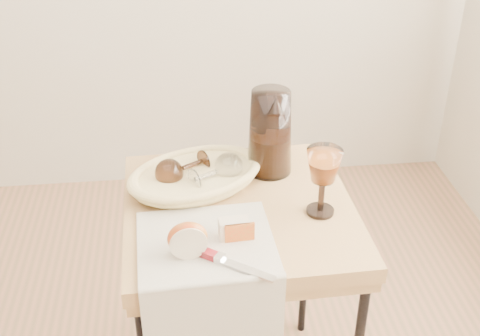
{
  "coord_description": "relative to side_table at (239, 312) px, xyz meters",
  "views": [
    {
      "loc": [
        0.52,
        -0.76,
        1.59
      ],
      "look_at": [
        0.65,
        0.47,
        0.84
      ],
      "focal_mm": 45.98,
      "sensor_mm": 36.0,
      "label": 1
    }
  ],
  "objects": [
    {
      "name": "side_table",
      "position": [
        0.0,
        0.0,
        0.0
      ],
      "size": [
        0.58,
        0.58,
        0.72
      ],
      "primitive_type": null,
      "rotation": [
        0.0,
        0.0,
        0.03
      ],
      "color": "brown",
      "rests_on": "floor"
    },
    {
      "name": "tea_towel",
      "position": [
        -0.09,
        -0.14,
        0.36
      ],
      "size": [
        0.32,
        0.29,
        0.01
      ],
      "primitive_type": "cube",
      "rotation": [
        0.0,
        0.0,
        0.05
      ],
      "color": "silver",
      "rests_on": "side_table"
    },
    {
      "name": "bread_basket",
      "position": [
        -0.1,
        0.1,
        0.38
      ],
      "size": [
        0.38,
        0.33,
        0.05
      ],
      "primitive_type": null,
      "rotation": [
        0.0,
        0.0,
        0.4
      ],
      "color": "tan",
      "rests_on": "side_table"
    },
    {
      "name": "goblet_lying_a",
      "position": [
        -0.13,
        0.11,
        0.41
      ],
      "size": [
        0.14,
        0.12,
        0.07
      ],
      "primitive_type": null,
      "rotation": [
        0.0,
        0.0,
        3.67
      ],
      "color": "#482A19",
      "rests_on": "bread_basket"
    },
    {
      "name": "goblet_lying_b",
      "position": [
        -0.05,
        0.08,
        0.41
      ],
      "size": [
        0.14,
        0.13,
        0.08
      ],
      "primitive_type": null,
      "rotation": [
        0.0,
        0.0,
        0.52
      ],
      "color": "white",
      "rests_on": "bread_basket"
    },
    {
      "name": "pitcher",
      "position": [
        0.1,
        0.16,
        0.48
      ],
      "size": [
        0.18,
        0.25,
        0.27
      ],
      "primitive_type": null,
      "rotation": [
        0.0,
        0.0,
        -0.09
      ],
      "color": "black",
      "rests_on": "side_table"
    },
    {
      "name": "wine_goblet",
      "position": [
        0.19,
        -0.05,
        0.45
      ],
      "size": [
        0.1,
        0.1,
        0.18
      ],
      "primitive_type": null,
      "rotation": [
        0.0,
        0.0,
        -0.17
      ],
      "color": "white",
      "rests_on": "side_table"
    },
    {
      "name": "apple_half",
      "position": [
        -0.13,
        -0.18,
        0.41
      ],
      "size": [
        0.09,
        0.05,
        0.08
      ],
      "primitive_type": "ellipsoid",
      "rotation": [
        0.0,
        0.0,
        0.08
      ],
      "color": "red",
      "rests_on": "tea_towel"
    },
    {
      "name": "apple_wedge",
      "position": [
        -0.03,
        -0.13,
        0.39
      ],
      "size": [
        0.07,
        0.04,
        0.05
      ],
      "primitive_type": "cube",
      "rotation": [
        0.0,
        0.0,
        0.07
      ],
      "color": "beige",
      "rests_on": "tea_towel"
    },
    {
      "name": "table_knife",
      "position": [
        -0.06,
        -0.22,
        0.37
      ],
      "size": [
        0.2,
        0.15,
        0.02
      ],
      "primitive_type": null,
      "rotation": [
        0.0,
        0.0,
        -0.63
      ],
      "color": "silver",
      "rests_on": "tea_towel"
    }
  ]
}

